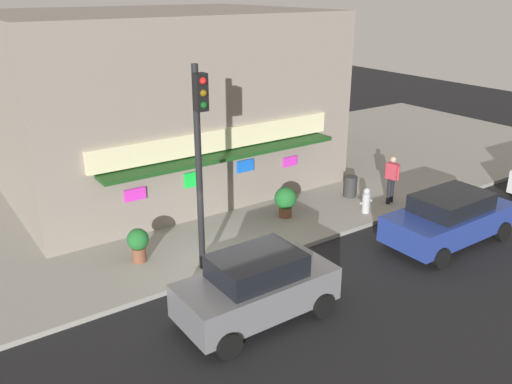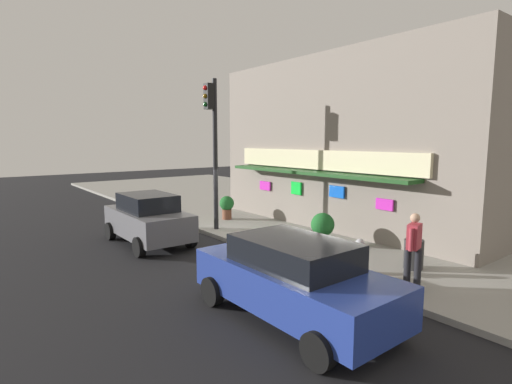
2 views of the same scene
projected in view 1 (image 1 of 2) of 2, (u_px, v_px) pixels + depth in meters
ground_plane at (233, 273)px, 15.42m from camera, size 65.92×65.92×0.00m
sidewalk at (142, 201)px, 20.36m from camera, size 43.94×12.96×0.15m
corner_building at (159, 98)px, 21.45m from camera, size 12.08×10.18×6.71m
traffic_light at (200, 146)px, 14.03m from camera, size 0.32×0.58×5.76m
fire_hydrant at (366, 201)px, 18.99m from camera, size 0.53×0.29×0.93m
trash_can at (350, 186)px, 20.49m from camera, size 0.51×0.51×0.80m
pedestrian at (392, 178)px, 19.66m from camera, size 0.42×0.58×1.79m
potted_plant_by_doorway at (138, 243)px, 15.57m from camera, size 0.64×0.64×1.03m
potted_plant_by_window at (285, 200)px, 18.62m from camera, size 0.78×0.78×1.07m
parked_car_grey at (257, 287)px, 13.02m from camera, size 3.95×2.02×1.76m
parked_car_blue at (449, 218)px, 16.97m from camera, size 4.51×2.15×1.66m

